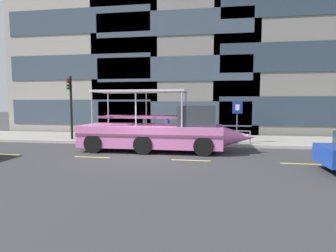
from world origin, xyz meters
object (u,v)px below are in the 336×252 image
Objects in this scene: pedestrian_near_bow at (205,124)px; pedestrian_mid_right at (145,125)px; duck_tour_boat at (161,131)px; parking_sign at (237,115)px; traffic_light_pole at (71,101)px; pedestrian_mid_left at (167,126)px.

pedestrian_mid_right is at bearing -179.94° from pedestrian_near_bow.
duck_tour_boat is 5.37× the size of pedestrian_near_bow.
parking_sign is 1.44× the size of pedestrian_near_bow.
traffic_light_pole reaches higher than pedestrian_near_bow.
duck_tour_boat is (-4.29, -2.47, -0.84)m from parking_sign.
pedestrian_mid_right is (5.04, 0.37, -1.60)m from traffic_light_pole.
duck_tour_boat is at bearing -60.87° from pedestrian_mid_right.
parking_sign is at bearing -5.01° from pedestrian_mid_right.
pedestrian_near_bow is 1.10× the size of pedestrian_mid_right.
parking_sign is 0.27× the size of duck_tour_boat.
pedestrian_mid_left is 1.52m from pedestrian_mid_right.
pedestrian_mid_left is at bearing 171.11° from parking_sign.
parking_sign reaches higher than pedestrian_mid_right.
duck_tour_boat is at bearing -87.06° from pedestrian_mid_left.
parking_sign is 1.59× the size of pedestrian_mid_right.
parking_sign is at bearing 29.97° from duck_tour_boat.
parking_sign is 1.65× the size of pedestrian_mid_left.
duck_tour_boat is 3.17m from pedestrian_mid_left.
pedestrian_near_bow is (2.34, 3.00, 0.18)m from duck_tour_boat.
traffic_light_pole is 9.18m from pedestrian_near_bow.
pedestrian_mid_right is (-1.51, -0.17, 0.04)m from pedestrian_mid_left.
pedestrian_mid_right is at bearing 119.13° from duck_tour_boat.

